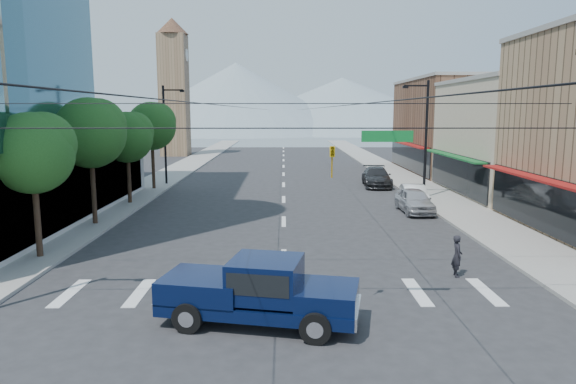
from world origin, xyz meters
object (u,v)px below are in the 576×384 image
parked_car_far (377,177)px  pedestrian (457,256)px  pickup_truck (258,290)px  parked_car_near (415,201)px  parked_car_mid (414,195)px

parked_car_far → pedestrian: bearing=-88.6°
pedestrian → parked_car_far: (1.31, 25.57, -0.01)m
pedestrian → parked_car_far: bearing=2.0°
pickup_truck → pedestrian: 9.20m
pedestrian → parked_car_near: 13.57m
pickup_truck → parked_car_far: (9.22, 30.24, -0.26)m
pedestrian → parked_car_near: bearing=-2.2°
pickup_truck → parked_car_mid: bearing=75.5°
pickup_truck → parked_car_far: size_ratio=1.13×
parked_car_near → parked_car_mid: bearing=75.6°
pedestrian → parked_car_mid: pedestrian is taller
pickup_truck → parked_car_far: 31.62m
pickup_truck → parked_car_near: bearing=73.8°
parked_car_near → parked_car_far: (-0.37, 12.10, 0.04)m
parked_car_near → parked_car_mid: parked_car_near is taller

